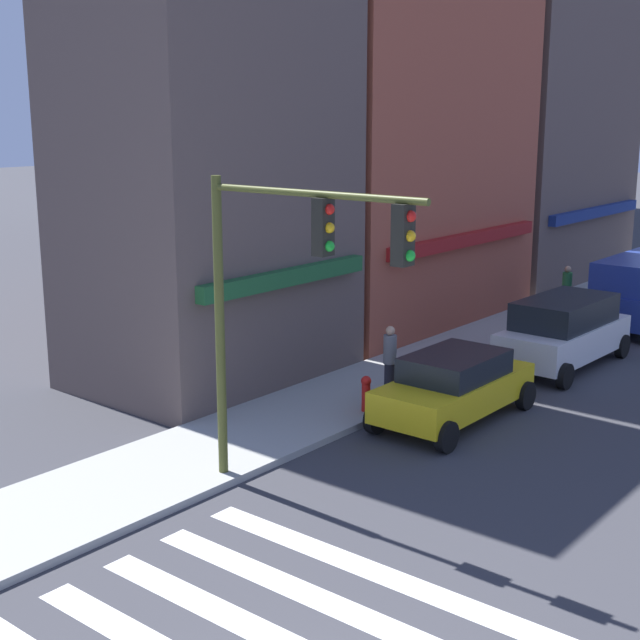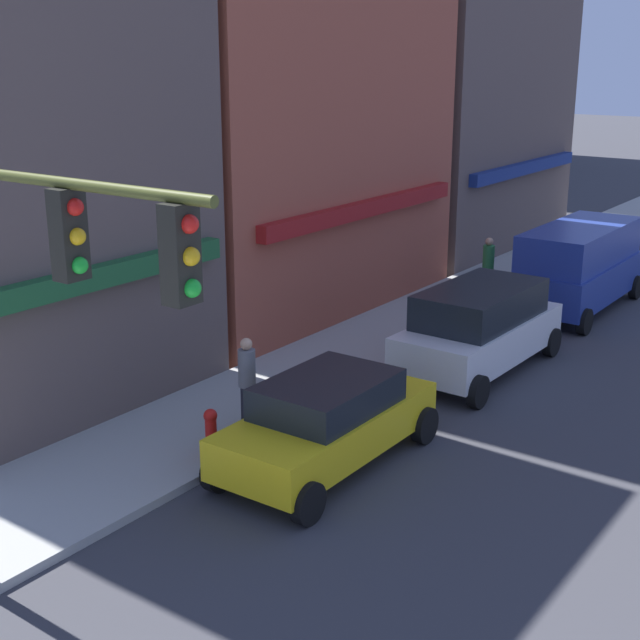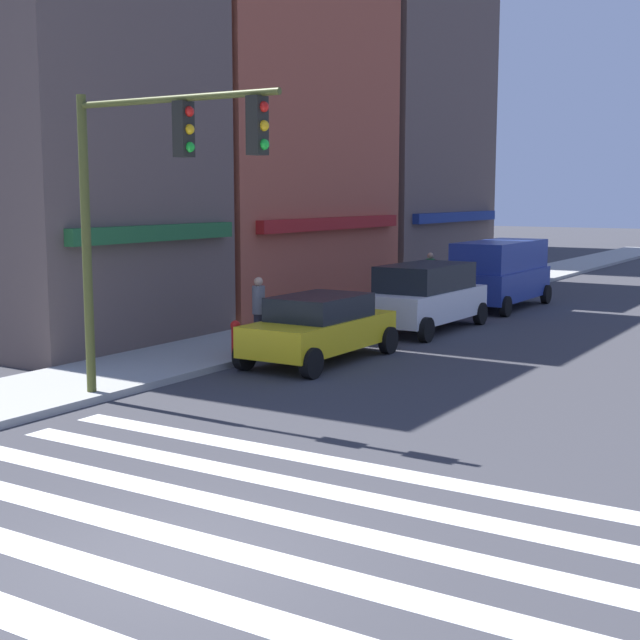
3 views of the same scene
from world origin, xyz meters
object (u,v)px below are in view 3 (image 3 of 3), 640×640
object	(u,v)px
suv_white	(425,295)
van_blue	(500,271)
fire_hydrant	(235,336)
sedan_yellow	(320,327)
traffic_signal	(152,180)
pedestrian_grey_coat	(259,311)
pedestrian_green_top	(430,277)

from	to	relation	value
suv_white	van_blue	size ratio (longest dim) A/B	0.95
suv_white	fire_hydrant	size ratio (longest dim) A/B	5.63
sedan_yellow	van_blue	size ratio (longest dim) A/B	0.88
traffic_signal	sedan_yellow	size ratio (longest dim) A/B	1.31
van_blue	pedestrian_grey_coat	size ratio (longest dim) A/B	2.83
sedan_yellow	traffic_signal	bearing A→B (deg)	179.72
sedan_yellow	van_blue	bearing A→B (deg)	-0.29
suv_white	pedestrian_green_top	world-z (taller)	suv_white
suv_white	fire_hydrant	world-z (taller)	suv_white
van_blue	pedestrian_grey_coat	distance (m)	11.94
sedan_yellow	pedestrian_grey_coat	size ratio (longest dim) A/B	2.49
fire_hydrant	van_blue	bearing A→B (deg)	-7.46
traffic_signal	suv_white	world-z (taller)	traffic_signal
traffic_signal	fire_hydrant	xyz separation A→B (m)	(4.61, 1.70, -3.59)
sedan_yellow	van_blue	xyz separation A→B (m)	(11.91, -0.00, 0.44)
pedestrian_green_top	sedan_yellow	bearing A→B (deg)	-27.06
van_blue	fire_hydrant	world-z (taller)	van_blue
traffic_signal	van_blue	distance (m)	17.84
sedan_yellow	fire_hydrant	world-z (taller)	sedan_yellow
traffic_signal	pedestrian_grey_coat	xyz separation A→B (m)	(5.81, 1.88, -3.13)
sedan_yellow	suv_white	distance (m)	5.82
van_blue	fire_hydrant	bearing A→B (deg)	172.80
suv_white	van_blue	bearing A→B (deg)	1.29
traffic_signal	sedan_yellow	distance (m)	6.61
traffic_signal	pedestrian_green_top	xyz separation A→B (m)	(16.62, 2.22, -3.13)
sedan_yellow	pedestrian_green_top	xyz separation A→B (m)	(10.93, 2.22, 0.23)
pedestrian_green_top	fire_hydrant	world-z (taller)	pedestrian_green_top
traffic_signal	pedestrian_green_top	bearing A→B (deg)	7.60
suv_white	pedestrian_green_top	distance (m)	5.57
traffic_signal	van_blue	world-z (taller)	traffic_signal
sedan_yellow	pedestrian_grey_coat	world-z (taller)	pedestrian_grey_coat
pedestrian_green_top	pedestrian_grey_coat	size ratio (longest dim) A/B	1.00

